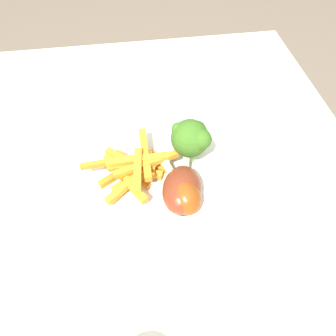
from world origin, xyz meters
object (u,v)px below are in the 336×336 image
at_px(dinner_plate, 168,178).
at_px(chicken_drumstick_far, 182,193).
at_px(fork, 26,107).
at_px(carrot_fries_pile, 134,167).
at_px(broccoli_floret_front, 191,138).
at_px(chicken_drumstick_near, 182,187).
at_px(dining_table, 156,255).

relative_size(dinner_plate, chicken_drumstick_far, 2.37).
distance_m(dinner_plate, fork, 0.34).
bearing_deg(fork, carrot_fries_pile, 170.97).
bearing_deg(dinner_plate, carrot_fries_pile, 78.14).
distance_m(carrot_fries_pile, chicken_drumstick_far, 0.09).
relative_size(broccoli_floret_front, fork, 0.44).
bearing_deg(chicken_drumstick_far, dinner_plate, 14.89).
height_order(dinner_plate, chicken_drumstick_near, chicken_drumstick_near).
relative_size(carrot_fries_pile, chicken_drumstick_near, 1.10).
distance_m(broccoli_floret_front, chicken_drumstick_far, 0.09).
relative_size(dinner_plate, fork, 1.49).
bearing_deg(dining_table, chicken_drumstick_near, -53.01).
bearing_deg(fork, dinner_plate, 176.13).
xyz_separation_m(dinner_plate, fork, (0.22, 0.26, -0.00)).
xyz_separation_m(carrot_fries_pile, fork, (0.21, 0.20, -0.03)).
relative_size(carrot_fries_pile, chicken_drumstick_far, 1.33).
distance_m(dining_table, fork, 0.39).
distance_m(broccoli_floret_front, carrot_fries_pile, 0.10).
relative_size(dining_table, broccoli_floret_front, 12.42).
distance_m(dinner_plate, chicken_drumstick_near, 0.05).
distance_m(chicken_drumstick_near, fork, 0.38).
xyz_separation_m(broccoli_floret_front, chicken_drumstick_far, (-0.08, 0.03, -0.03)).
bearing_deg(carrot_fries_pile, broccoli_floret_front, -79.88).
relative_size(chicken_drumstick_near, chicken_drumstick_far, 1.21).
bearing_deg(broccoli_floret_front, carrot_fries_pile, 100.12).
distance_m(chicken_drumstick_far, fork, 0.39).
bearing_deg(dinner_plate, fork, 49.53).
distance_m(dining_table, chicken_drumstick_near, 0.16).
bearing_deg(chicken_drumstick_far, broccoli_floret_front, -18.77).
bearing_deg(dining_table, carrot_fries_pile, 12.62).
distance_m(carrot_fries_pile, chicken_drumstick_near, 0.09).
bearing_deg(chicken_drumstick_near, chicken_drumstick_far, 172.16).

